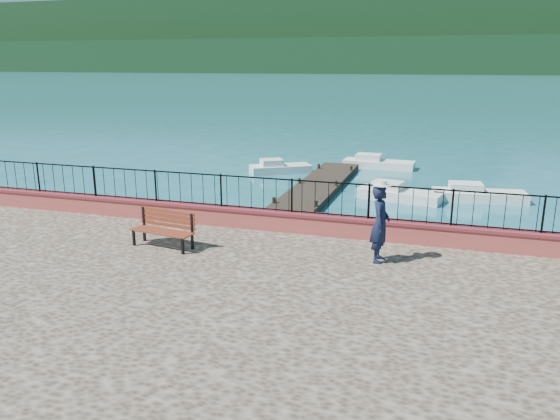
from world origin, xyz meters
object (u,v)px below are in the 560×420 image
Objects in this scene: boat_2 at (479,192)px; boat_0 at (249,222)px; boat_1 at (399,191)px; person at (380,224)px; boat_3 at (280,166)px; boat_4 at (379,161)px; park_bench at (164,236)px.

boat_0 is at bearing -144.06° from boat_2.
boat_1 is 3.54m from boat_2.
person is 17.46m from boat_3.
boat_4 is at bearing 116.39° from boat_1.
park_bench is at bearing -114.97° from boat_3.
boat_0 is at bearing -109.80° from boat_3.
boat_2 is at bearing 64.90° from park_bench.
boat_1 and boat_3 have the same top height.
boat_2 and boat_3 have the same top height.
boat_2 is at bearing -13.25° from person.
boat_0 is 1.02× the size of boat_3.
boat_0 is at bearing -112.97° from boat_1.
park_bench is at bearing 96.33° from person.
park_bench is 5.69m from person.
boat_2 is 10.88m from boat_3.
boat_1 is 1.11× the size of boat_3.
person is 12.76m from boat_2.
boat_0 is 0.84× the size of boat_4.
person reaches higher than boat_2.
boat_1 is at bearing 2.60° from person.
person is 7.24m from boat_0.
park_bench is 16.46m from boat_3.
boat_1 and boat_2 have the same top height.
boat_1 is at bearing -72.78° from boat_4.
park_bench is 5.48m from boat_0.
boat_3 is (-1.83, 16.32, -1.09)m from park_bench.
boat_3 is at bearing -145.44° from boat_4.
boat_3 is (-6.93, 4.33, 0.00)m from boat_1.
boat_0 and boat_4 have the same top height.
boat_0 is 14.35m from boat_4.
boat_3 is at bearing 154.64° from boat_2.
boat_1 is at bearing 24.48° from boat_0.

